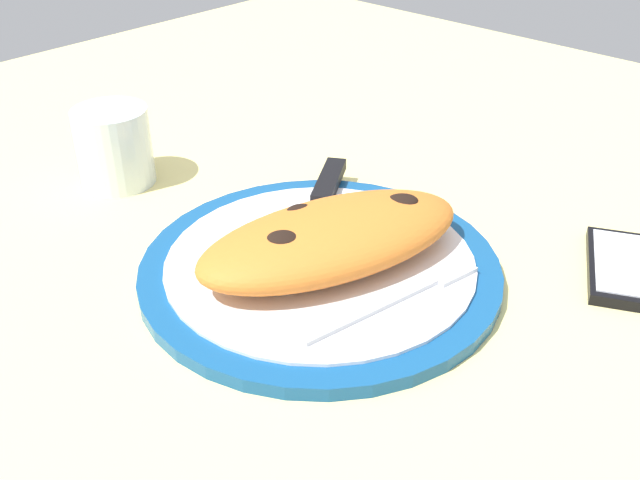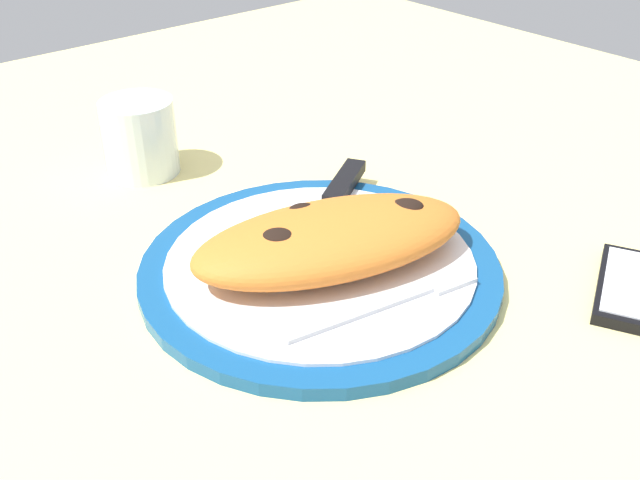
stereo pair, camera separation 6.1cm
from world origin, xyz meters
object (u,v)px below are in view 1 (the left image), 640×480
(fork, at_px, (408,293))
(plate, at_px, (320,267))
(knife, at_px, (322,199))
(calzone, at_px, (332,238))
(water_glass, at_px, (115,152))
(smartphone, at_px, (625,268))

(fork, bearing_deg, plate, 96.93)
(plate, height_order, knife, knife)
(calzone, height_order, water_glass, water_glass)
(calzone, xyz_separation_m, smartphone, (0.18, -0.18, -0.03))
(calzone, relative_size, fork, 1.54)
(calzone, bearing_deg, smartphone, -46.43)
(calzone, distance_m, water_glass, 0.29)
(fork, relative_size, knife, 0.84)
(plate, height_order, smartphone, plate)
(plate, relative_size, water_glass, 3.80)
(calzone, xyz_separation_m, fork, (0.01, -0.08, -0.02))
(calzone, bearing_deg, knife, 47.32)
(plate, bearing_deg, smartphone, -46.91)
(calzone, distance_m, fork, 0.08)
(calzone, bearing_deg, fork, -86.26)
(fork, distance_m, knife, 0.17)
(water_glass, bearing_deg, knife, -66.20)
(water_glass, bearing_deg, plate, -86.36)
(calzone, height_order, fork, calzone)
(smartphone, xyz_separation_m, water_glass, (-0.20, 0.47, 0.03))
(plate, relative_size, knife, 1.51)
(calzone, relative_size, knife, 1.29)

